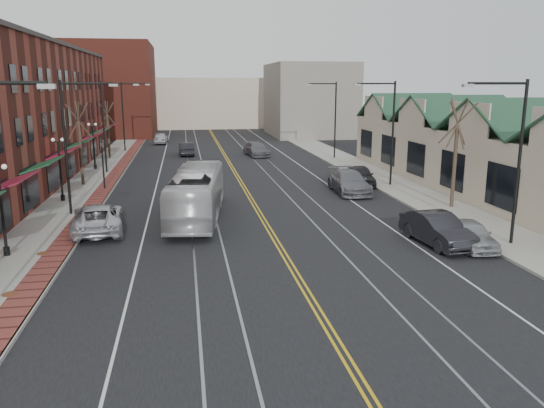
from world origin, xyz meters
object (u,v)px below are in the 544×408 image
object	(u,v)px
parked_car_b	(437,229)
parked_car_d	(360,176)
transit_bus	(197,194)
parked_car_c	(349,182)
parked_suv	(98,218)
parked_car_a	(470,234)

from	to	relation	value
parked_car_b	parked_car_d	bearing A→B (deg)	79.20
transit_bus	parked_car_c	world-z (taller)	transit_bus
transit_bus	parked_car_b	distance (m)	13.87
transit_bus	parked_car_c	size ratio (longest dim) A/B	1.90
parked_suv	parked_car_b	xyz separation A→B (m)	(17.20, -5.24, 0.02)
transit_bus	parked_car_d	size ratio (longest dim) A/B	2.37
transit_bus	parked_car_a	distance (m)	15.45
parked_car_c	parked_car_a	bearing A→B (deg)	-80.36
parked_car_a	parked_car_b	xyz separation A→B (m)	(-1.40, 0.72, 0.12)
parked_car_c	parked_suv	bearing A→B (deg)	-152.00
transit_bus	parked_car_a	size ratio (longest dim) A/B	2.71
parked_car_c	parked_car_d	bearing A→B (deg)	59.40
parked_car_b	parked_car_d	world-z (taller)	parked_car_b
parked_car_d	parked_car_c	bearing A→B (deg)	-116.49
parked_suv	parked_car_a	size ratio (longest dim) A/B	1.40
parked_car_d	parked_car_b	bearing A→B (deg)	-88.55
transit_bus	parked_car_d	xyz separation A→B (m)	(13.15, 8.74, -0.74)
parked_car_a	parked_car_c	bearing A→B (deg)	103.06
parked_suv	parked_car_b	bearing A→B (deg)	156.39
transit_bus	parked_suv	distance (m)	5.89
transit_bus	parked_car_b	bearing A→B (deg)	155.31
parked_suv	parked_car_c	xyz separation A→B (m)	(16.80, 8.08, 0.05)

